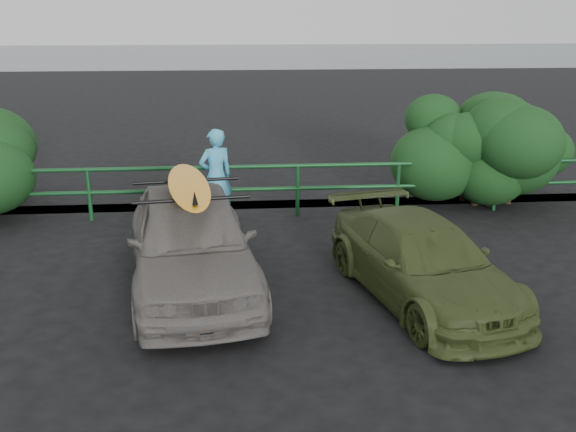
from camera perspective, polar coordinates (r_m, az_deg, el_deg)
name	(u,v)px	position (r m, az deg, el deg)	size (l,w,h in m)	color
ground	(256,338)	(8.03, -2.83, -10.79)	(80.00, 80.00, 0.00)	black
ocean	(235,54)	(67.17, -4.78, 14.18)	(200.00, 200.00, 0.00)	#515F63
guardrail	(247,191)	(12.51, -3.71, 2.24)	(14.00, 0.08, 1.04)	#144720
shrub_right	(489,155)	(13.88, 17.40, 5.22)	(3.20, 2.40, 2.08)	#173F18
sedan	(191,241)	(9.22, -8.60, -2.19)	(1.72, 4.26, 1.45)	slate
olive_vehicle	(422,261)	(9.04, 11.85, -3.96)	(1.55, 3.82, 1.11)	#3B4A20
man	(216,176)	(12.15, -6.42, 3.55)	(0.65, 0.43, 1.79)	#47AED6
roof_rack	(189,190)	(9.00, -8.81, 2.32)	(1.53, 1.07, 0.05)	black
surfboard	(189,185)	(8.98, -8.83, 2.73)	(0.56, 2.68, 0.08)	#FFA01A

